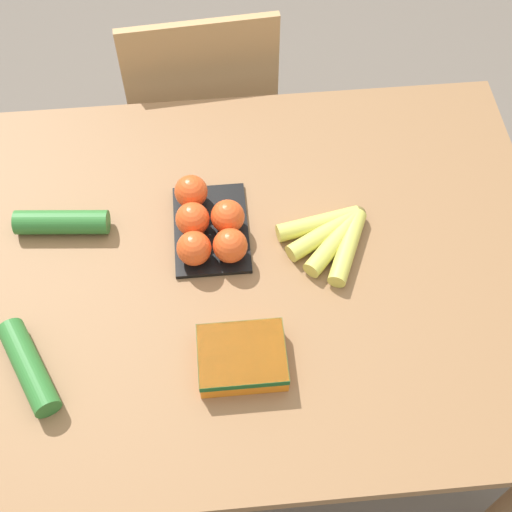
{
  "coord_description": "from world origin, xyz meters",
  "views": [
    {
      "loc": [
        -0.07,
        -0.77,
        1.94
      ],
      "look_at": [
        0.0,
        0.0,
        0.76
      ],
      "focal_mm": 50.0,
      "sensor_mm": 36.0,
      "label": 1
    }
  ],
  "objects": [
    {
      "name": "chair",
      "position": [
        -0.09,
        0.71,
        0.46
      ],
      "size": [
        0.45,
        0.43,
        0.87
      ],
      "rotation": [
        0.0,
        0.0,
        3.22
      ],
      "color": "tan",
      "rests_on": "ground_plane"
    },
    {
      "name": "cucumber_far",
      "position": [
        -0.39,
        0.12,
        0.75
      ],
      "size": [
        0.19,
        0.07,
        0.05
      ],
      "color": "#2D702D",
      "rests_on": "dining_table"
    },
    {
      "name": "cucumber_near",
      "position": [
        -0.43,
        -0.2,
        0.75
      ],
      "size": [
        0.13,
        0.19,
        0.05
      ],
      "color": "#2D702D",
      "rests_on": "dining_table"
    },
    {
      "name": "banana_bunch",
      "position": [
        0.16,
        0.04,
        0.75
      ],
      "size": [
        0.19,
        0.19,
        0.04
      ],
      "color": "brown",
      "rests_on": "dining_table"
    },
    {
      "name": "carrot_bag",
      "position": [
        -0.05,
        -0.21,
        0.76
      ],
      "size": [
        0.16,
        0.13,
        0.05
      ],
      "color": "orange",
      "rests_on": "dining_table"
    },
    {
      "name": "dining_table",
      "position": [
        0.0,
        0.0,
        0.63
      ],
      "size": [
        1.22,
        0.95,
        0.73
      ],
      "color": "olive",
      "rests_on": "ground_plane"
    },
    {
      "name": "tomato_pack",
      "position": [
        -0.09,
        0.08,
        0.77
      ],
      "size": [
        0.15,
        0.22,
        0.08
      ],
      "color": "black",
      "rests_on": "dining_table"
    },
    {
      "name": "ground_plane",
      "position": [
        0.0,
        0.0,
        0.0
      ],
      "size": [
        12.0,
        12.0,
        0.0
      ],
      "primitive_type": "plane",
      "color": "#665B51"
    }
  ]
}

